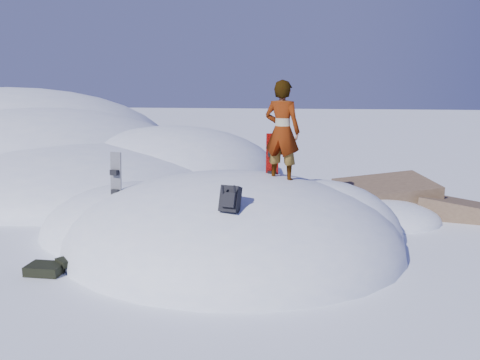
# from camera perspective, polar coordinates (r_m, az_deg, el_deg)

# --- Properties ---
(ground) EXTENTS (120.00, 120.00, 0.00)m
(ground) POSITION_cam_1_polar(r_m,az_deg,el_deg) (9.83, -1.03, -7.90)
(ground) COLOR white
(ground) RESTS_ON ground
(snow_mound) EXTENTS (8.00, 6.00, 3.00)m
(snow_mound) POSITION_cam_1_polar(r_m,az_deg,el_deg) (10.08, -1.78, -7.41)
(snow_mound) COLOR silver
(snow_mound) RESTS_ON ground
(snow_ridge) EXTENTS (21.50, 18.50, 6.40)m
(snow_ridge) POSITION_cam_1_polar(r_m,az_deg,el_deg) (22.68, -23.63, 2.19)
(snow_ridge) COLOR silver
(snow_ridge) RESTS_ON ground
(rock_outcrop) EXTENTS (4.68, 4.41, 1.68)m
(rock_outcrop) POSITION_cam_1_polar(r_m,az_deg,el_deg) (12.78, 17.99, -3.84)
(rock_outcrop) COLOR brown
(rock_outcrop) RESTS_ON ground
(snowboard_red) EXTENTS (0.28, 0.20, 1.42)m
(snowboard_red) POSITION_cam_1_polar(r_m,az_deg,el_deg) (9.87, 3.92, 1.72)
(snowboard_red) COLOR red
(snowboard_red) RESTS_ON snow_mound
(snowboard_dark) EXTENTS (0.28, 0.21, 1.38)m
(snowboard_dark) POSITION_cam_1_polar(r_m,az_deg,el_deg) (10.09, -14.91, -0.52)
(snowboard_dark) COLOR black
(snowboard_dark) RESTS_ON snow_mound
(backpack) EXTENTS (0.38, 0.45, 0.52)m
(backpack) POSITION_cam_1_polar(r_m,az_deg,el_deg) (7.75, -1.22, -2.35)
(backpack) COLOR black
(backpack) RESTS_ON snow_mound
(gear_pile) EXTENTS (0.79, 0.59, 0.22)m
(gear_pile) POSITION_cam_1_polar(r_m,az_deg,el_deg) (9.02, -22.29, -9.87)
(gear_pile) COLOR black
(gear_pile) RESTS_ON ground
(person) EXTENTS (0.85, 0.70, 2.02)m
(person) POSITION_cam_1_polar(r_m,az_deg,el_deg) (9.38, 5.16, 5.93)
(person) COLOR slate
(person) RESTS_ON snow_mound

